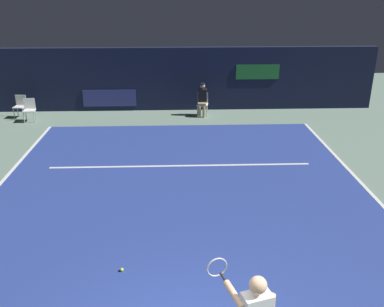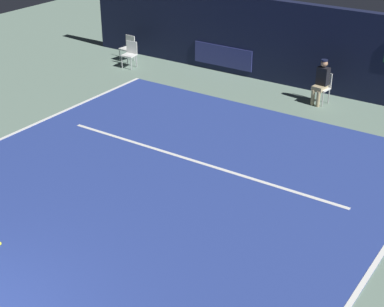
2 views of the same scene
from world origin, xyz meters
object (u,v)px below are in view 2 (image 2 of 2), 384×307
object	(u,v)px
courtside_chair_near	(130,53)
tennis_ball	(0,244)
line_judge_on_chair	(321,81)
courtside_chair_far	(128,47)

from	to	relation	value
courtside_chair_near	tennis_ball	bearing A→B (deg)	-64.01
line_judge_on_chair	courtside_chair_near	world-z (taller)	line_judge_on_chair
courtside_chair_far	tennis_ball	size ratio (longest dim) A/B	12.94
courtside_chair_far	tennis_ball	bearing A→B (deg)	-62.78
line_judge_on_chair	tennis_ball	distance (m)	10.22
courtside_chair_near	courtside_chair_far	world-z (taller)	same
courtside_chair_far	tennis_ball	xyz separation A→B (m)	(5.17, -10.05, -0.46)
courtside_chair_far	tennis_ball	world-z (taller)	courtside_chair_far
courtside_chair_near	tennis_ball	world-z (taller)	courtside_chair_near
courtside_chair_near	tennis_ball	xyz separation A→B (m)	(4.63, -9.50, -0.46)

